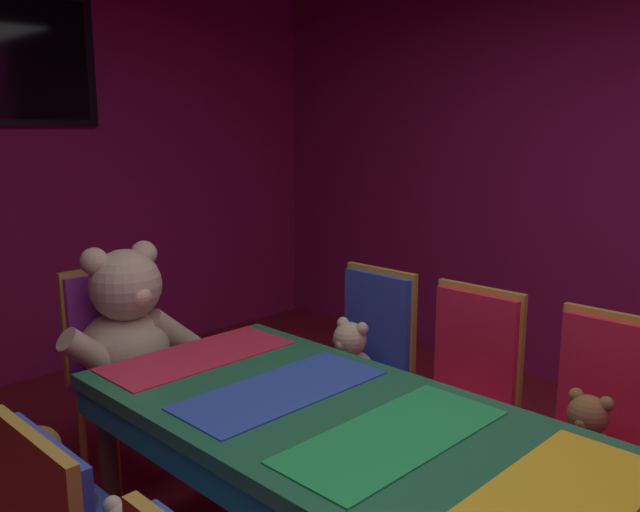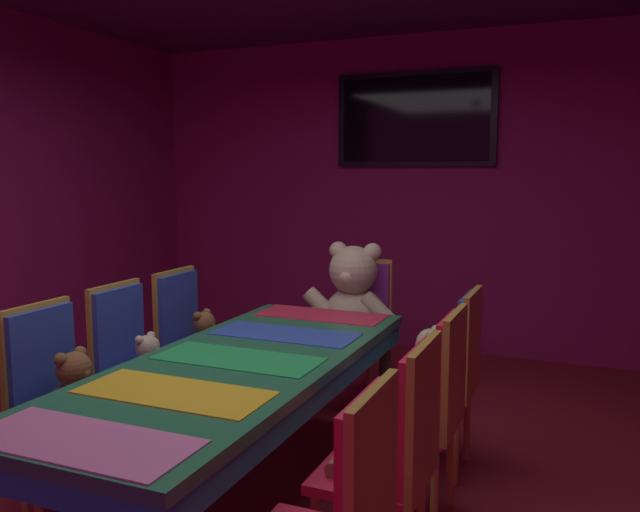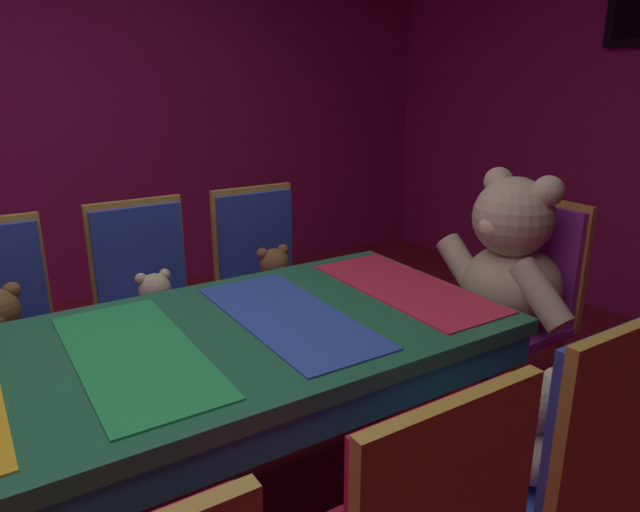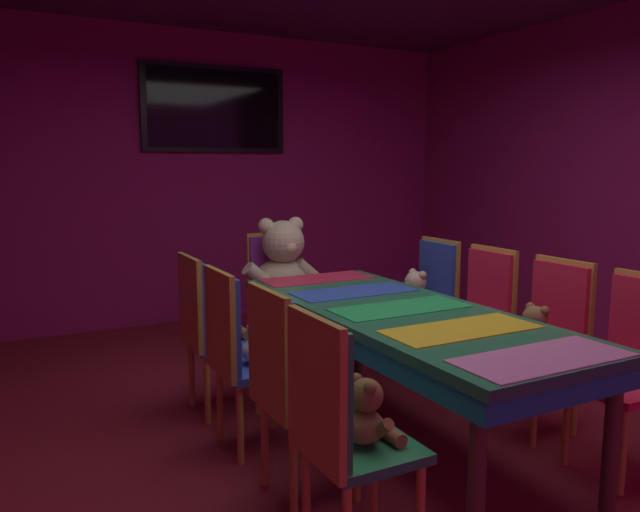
% 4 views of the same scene
% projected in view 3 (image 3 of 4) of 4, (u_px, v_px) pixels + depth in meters
% --- Properties ---
extents(wall_left, '(0.12, 6.40, 2.80)m').
position_uv_depth(wall_left, '(5.00, 90.00, 3.53)').
color(wall_left, '#8C1959').
rests_on(wall_left, ground_plane).
extents(banquet_table, '(0.90, 2.34, 0.75)m').
position_uv_depth(banquet_table, '(138.00, 382.00, 1.66)').
color(banquet_table, '#26724C').
rests_on(banquet_table, ground_plane).
extents(teddy_left_1, '(0.27, 0.35, 0.33)m').
position_uv_depth(teddy_left_1, '(1.00, 337.00, 2.07)').
color(teddy_left_1, brown).
rests_on(teddy_left_1, chair_left_1).
extents(chair_left_2, '(0.42, 0.41, 0.98)m').
position_uv_depth(chair_left_2, '(146.00, 291.00, 2.51)').
color(chair_left_2, '#2D47B2').
rests_on(chair_left_2, ground_plane).
extents(teddy_left_2, '(0.22, 0.28, 0.26)m').
position_uv_depth(teddy_left_2, '(157.00, 307.00, 2.40)').
color(teddy_left_2, beige).
rests_on(teddy_left_2, chair_left_2).
extents(chair_left_3, '(0.42, 0.41, 0.98)m').
position_uv_depth(chair_left_3, '(261.00, 269.00, 2.79)').
color(chair_left_3, '#2D47B2').
rests_on(chair_left_3, ground_plane).
extents(teddy_left_3, '(0.23, 0.30, 0.28)m').
position_uv_depth(teddy_left_3, '(275.00, 281.00, 2.68)').
color(teddy_left_3, brown).
rests_on(teddy_left_3, chair_left_3).
extents(chair_right_3, '(0.42, 0.41, 0.98)m').
position_uv_depth(chair_right_3, '(576.00, 461.00, 1.41)').
color(chair_right_3, '#2D47B2').
rests_on(chair_right_3, ground_plane).
extents(teddy_right_3, '(0.26, 0.33, 0.31)m').
position_uv_depth(teddy_right_3, '(526.00, 432.00, 1.53)').
color(teddy_right_3, beige).
rests_on(teddy_right_3, chair_right_3).
extents(throne_chair, '(0.41, 0.42, 0.98)m').
position_uv_depth(throne_chair, '(530.00, 288.00, 2.55)').
color(throne_chair, purple).
rests_on(throne_chair, ground_plane).
extents(king_teddy_bear, '(0.70, 0.54, 0.66)m').
position_uv_depth(king_teddy_bear, '(507.00, 263.00, 2.42)').
color(king_teddy_bear, beige).
rests_on(king_teddy_bear, throne_chair).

